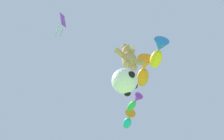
{
  "coord_description": "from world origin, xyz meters",
  "views": [
    {
      "loc": [
        -2.55,
        -1.54,
        1.34
      ],
      "look_at": [
        0.54,
        3.5,
        8.09
      ],
      "focal_mm": 35.0,
      "sensor_mm": 36.0,
      "label": 1
    }
  ],
  "objects_px": {
    "diamond_kite": "(62,22)",
    "fish_kite_goldfin": "(158,53)",
    "fish_kite_tangerine": "(144,71)",
    "teddy_bear_kite": "(129,57)",
    "soccer_ball_kite": "(125,81)",
    "fish_kite_teal": "(128,119)",
    "fish_kite_emerald": "(134,102)"
  },
  "relations": [
    {
      "from": "fish_kite_goldfin",
      "to": "fish_kite_emerald",
      "type": "height_order",
      "value": "fish_kite_emerald"
    },
    {
      "from": "fish_kite_emerald",
      "to": "teddy_bear_kite",
      "type": "bearing_deg",
      "value": -129.34
    },
    {
      "from": "fish_kite_goldfin",
      "to": "fish_kite_tangerine",
      "type": "relative_size",
      "value": 0.83
    },
    {
      "from": "fish_kite_tangerine",
      "to": "diamond_kite",
      "type": "distance_m",
      "value": 5.36
    },
    {
      "from": "soccer_ball_kite",
      "to": "fish_kite_teal",
      "type": "bearing_deg",
      "value": 53.01
    },
    {
      "from": "fish_kite_teal",
      "to": "soccer_ball_kite",
      "type": "bearing_deg",
      "value": -126.99
    },
    {
      "from": "fish_kite_goldfin",
      "to": "diamond_kite",
      "type": "bearing_deg",
      "value": 157.75
    },
    {
      "from": "fish_kite_tangerine",
      "to": "fish_kite_emerald",
      "type": "distance_m",
      "value": 2.81
    },
    {
      "from": "teddy_bear_kite",
      "to": "fish_kite_goldfin",
      "type": "xyz_separation_m",
      "value": [
        1.46,
        -0.57,
        0.71
      ]
    },
    {
      "from": "teddy_bear_kite",
      "to": "soccer_ball_kite",
      "type": "distance_m",
      "value": 1.84
    },
    {
      "from": "soccer_ball_kite",
      "to": "fish_kite_emerald",
      "type": "bearing_deg",
      "value": 47.39
    },
    {
      "from": "teddy_bear_kite",
      "to": "fish_kite_tangerine",
      "type": "bearing_deg",
      "value": 31.16
    },
    {
      "from": "fish_kite_goldfin",
      "to": "diamond_kite",
      "type": "relative_size",
      "value": 0.81
    },
    {
      "from": "fish_kite_teal",
      "to": "diamond_kite",
      "type": "xyz_separation_m",
      "value": [
        -7.24,
        -4.28,
        1.07
      ]
    },
    {
      "from": "teddy_bear_kite",
      "to": "fish_kite_tangerine",
      "type": "xyz_separation_m",
      "value": [
        1.9,
        1.15,
        1.21
      ]
    },
    {
      "from": "teddy_bear_kite",
      "to": "fish_kite_tangerine",
      "type": "relative_size",
      "value": 0.74
    },
    {
      "from": "teddy_bear_kite",
      "to": "soccer_ball_kite",
      "type": "height_order",
      "value": "teddy_bear_kite"
    },
    {
      "from": "diamond_kite",
      "to": "fish_kite_tangerine",
      "type": "bearing_deg",
      "value": -2.69
    },
    {
      "from": "fish_kite_goldfin",
      "to": "fish_kite_teal",
      "type": "xyz_separation_m",
      "value": [
        2.45,
        6.24,
        0.62
      ]
    },
    {
      "from": "fish_kite_tangerine",
      "to": "soccer_ball_kite",
      "type": "bearing_deg",
      "value": -153.9
    },
    {
      "from": "diamond_kite",
      "to": "fish_kite_goldfin",
      "type": "bearing_deg",
      "value": -22.25
    },
    {
      "from": "teddy_bear_kite",
      "to": "fish_kite_teal",
      "type": "height_order",
      "value": "fish_kite_teal"
    },
    {
      "from": "fish_kite_emerald",
      "to": "fish_kite_tangerine",
      "type": "bearing_deg",
      "value": -114.07
    },
    {
      "from": "teddy_bear_kite",
      "to": "fish_kite_teal",
      "type": "xyz_separation_m",
      "value": [
        3.91,
        5.67,
        1.33
      ]
    },
    {
      "from": "soccer_ball_kite",
      "to": "diamond_kite",
      "type": "bearing_deg",
      "value": 156.27
    },
    {
      "from": "teddy_bear_kite",
      "to": "fish_kite_teal",
      "type": "relative_size",
      "value": 0.86
    },
    {
      "from": "fish_kite_emerald",
      "to": "diamond_kite",
      "type": "height_order",
      "value": "diamond_kite"
    },
    {
      "from": "fish_kite_tangerine",
      "to": "diamond_kite",
      "type": "bearing_deg",
      "value": 177.31
    },
    {
      "from": "soccer_ball_kite",
      "to": "diamond_kite",
      "type": "relative_size",
      "value": 0.51
    },
    {
      "from": "fish_kite_goldfin",
      "to": "fish_kite_emerald",
      "type": "relative_size",
      "value": 1.1
    },
    {
      "from": "teddy_bear_kite",
      "to": "diamond_kite",
      "type": "xyz_separation_m",
      "value": [
        -3.33,
        1.39,
        2.4
      ]
    },
    {
      "from": "fish_kite_emerald",
      "to": "fish_kite_teal",
      "type": "distance_m",
      "value": 2.15
    }
  ]
}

